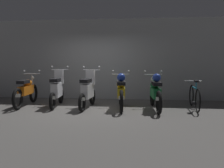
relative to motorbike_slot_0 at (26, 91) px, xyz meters
The scene contains 8 objects.
ground_plane 2.15m from the motorbike_slot_0, 11.09° to the right, with size 80.00×80.00×0.00m, color #565451.
back_wall 2.92m from the motorbike_slot_0, 41.40° to the left, with size 16.00×0.30×3.03m, color #9EA0A3.
motorbike_slot_0 is the anchor object (origin of this frame).
motorbike_slot_1 1.02m from the motorbike_slot_0, ahead, with size 0.59×1.68×1.29m.
motorbike_slot_2 2.06m from the motorbike_slot_0, ahead, with size 0.59×1.68×1.29m.
motorbike_slot_3 3.08m from the motorbike_slot_0, ahead, with size 0.59×1.95×1.15m.
motorbike_slot_4 4.11m from the motorbike_slot_0, ahead, with size 0.59×1.95×1.15m.
bicycle 5.29m from the motorbike_slot_0, ahead, with size 0.50×1.73×0.89m.
Camera 1 is at (1.50, -6.69, 1.40)m, focal length 37.12 mm.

